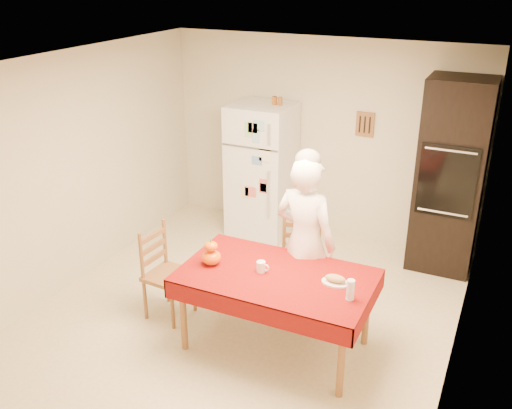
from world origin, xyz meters
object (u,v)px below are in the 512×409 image
Objects in this scene: chair_left at (163,269)px; wine_glass at (350,290)px; seated_woman at (305,242)px; refrigerator at (262,170)px; pumpkin_lower at (211,257)px; coffee_mug at (261,267)px; dining_table at (276,281)px; oven_cabinet at (450,177)px; bread_plate at (335,283)px; chair_far at (300,259)px.

chair_left reaches higher than wine_glass.
chair_left is at bearing 29.28° from seated_woman.
refrigerator is at bearing 128.70° from wine_glass.
refrigerator is 2.34m from pumpkin_lower.
coffee_mug is (1.08, -0.04, 0.30)m from chair_left.
dining_table is 0.19m from coffee_mug.
seated_woman is 0.57m from coffee_mug.
bread_plate is at bearing -105.74° from oven_cabinet.
coffee_mug is (1.01, -2.21, -0.04)m from refrigerator.
refrigerator reaches higher than chair_far.
pumpkin_lower is at bearing -95.15° from chair_left.
refrigerator is 9.66× the size of wine_glass.
dining_table is at bearing 90.87° from seated_woman.
bread_plate is at bearing 144.48° from seated_woman.
wine_glass is at bearing -1.47° from pumpkin_lower.
oven_cabinet is 12.31× the size of pumpkin_lower.
bread_plate is at bearing -51.94° from refrigerator.
refrigerator is 2.43m from coffee_mug.
refrigerator is 0.77× the size of oven_cabinet.
chair_left is 9.50× the size of coffee_mug.
chair_far is 5.40× the size of wine_glass.
dining_table is at bearing -62.41° from refrigerator.
dining_table is 1.79× the size of chair_far.
bread_plate is (1.74, 0.04, 0.26)m from chair_left.
pumpkin_lower is 1.31m from wine_glass.
oven_cabinet is 2.32× the size of chair_left.
oven_cabinet is 22.00× the size of coffee_mug.
coffee_mug is 0.56× the size of pumpkin_lower.
oven_cabinet is at bearing 74.26° from bread_plate.
chair_left is at bearing 177.73° from coffee_mug.
seated_woman is at bearing -65.10° from chair_left.
refrigerator reaches higher than coffee_mug.
seated_woman reaches higher than chair_left.
bread_plate is (0.52, 0.07, 0.08)m from dining_table.
chair_far reaches higher than pumpkin_lower.
chair_left reaches higher than coffee_mug.
wine_glass is (0.77, -0.90, 0.34)m from chair_far.
chair_left is at bearing 178.58° from dining_table.
wine_glass is (0.63, -0.62, -0.01)m from seated_woman.
chair_far is (-1.20, -1.46, -0.59)m from oven_cabinet.
bread_plate is at bearing 7.49° from pumpkin_lower.
seated_woman reaches higher than refrigerator.
dining_table is (-1.13, -2.25, -0.41)m from oven_cabinet.
seated_woman is 0.90m from pumpkin_lower.
dining_table is 0.82m from chair_far.
dining_table is at bearing -86.74° from chair_left.
dining_table is 7.08× the size of bread_plate.
coffee_mug is 0.85m from wine_glass.
coffee_mug is at bearing -119.41° from oven_cabinet.
bread_plate is at bearing 7.28° from coffee_mug.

